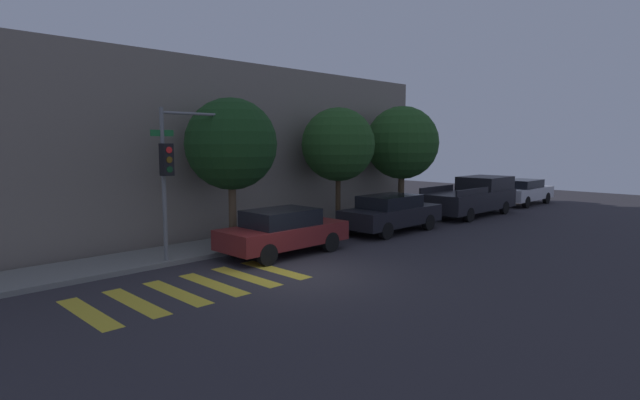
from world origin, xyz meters
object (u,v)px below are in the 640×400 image
(tree_near_corner, at_px, (231,144))
(tree_far_end, at_px, (402,143))
(traffic_light_pole, at_px, (182,155))
(sedan_far_end, at_px, (523,191))
(sedan_middle, at_px, (391,213))
(tree_midblock, at_px, (338,145))
(pickup_truck, at_px, (473,196))
(sedan_near_corner, at_px, (283,231))

(tree_near_corner, distance_m, tree_far_end, 9.55)
(traffic_light_pole, bearing_deg, sedan_far_end, -3.48)
(sedan_middle, bearing_deg, tree_midblock, 116.11)
(sedan_far_end, bearing_deg, tree_near_corner, 174.00)
(pickup_truck, bearing_deg, tree_near_corner, 171.28)
(sedan_far_end, relative_size, tree_far_end, 0.88)
(pickup_truck, distance_m, sedan_far_end, 5.87)
(sedan_near_corner, xyz_separation_m, tree_near_corner, (-0.53, 1.96, 2.71))
(traffic_light_pole, distance_m, tree_near_corner, 2.34)
(sedan_far_end, bearing_deg, pickup_truck, -180.00)
(traffic_light_pole, relative_size, tree_near_corner, 0.90)
(tree_near_corner, bearing_deg, sedan_near_corner, -74.96)
(pickup_truck, bearing_deg, sedan_far_end, 0.00)
(sedan_middle, relative_size, tree_midblock, 0.92)
(sedan_middle, relative_size, sedan_far_end, 0.99)
(sedan_near_corner, bearing_deg, tree_near_corner, 105.04)
(tree_near_corner, height_order, tree_far_end, tree_far_end)
(pickup_truck, distance_m, tree_far_end, 4.56)
(traffic_light_pole, height_order, pickup_truck, traffic_light_pole)
(tree_far_end, bearing_deg, tree_midblock, 180.00)
(traffic_light_pole, bearing_deg, tree_midblock, 5.32)
(tree_midblock, bearing_deg, sedan_near_corner, -157.25)
(sedan_near_corner, height_order, tree_near_corner, tree_near_corner)
(sedan_near_corner, xyz_separation_m, sedan_middle, (5.62, 0.00, 0.02))
(sedan_middle, height_order, pickup_truck, pickup_truck)
(sedan_far_end, height_order, tree_far_end, tree_far_end)
(traffic_light_pole, bearing_deg, pickup_truck, -4.84)
(traffic_light_pole, height_order, tree_midblock, tree_midblock)
(pickup_truck, relative_size, tree_midblock, 1.16)
(pickup_truck, bearing_deg, traffic_light_pole, 175.16)
(sedan_near_corner, relative_size, tree_midblock, 0.86)
(traffic_light_pole, relative_size, sedan_near_corner, 1.07)
(sedan_near_corner, bearing_deg, traffic_light_pole, 155.18)
(tree_midblock, distance_m, tree_far_end, 4.36)
(tree_midblock, height_order, tree_far_end, tree_far_end)
(sedan_middle, bearing_deg, pickup_truck, -0.00)
(tree_near_corner, bearing_deg, tree_far_end, 0.00)
(tree_far_end, bearing_deg, sedan_near_corner, -167.77)
(traffic_light_pole, height_order, tree_far_end, tree_far_end)
(sedan_far_end, bearing_deg, traffic_light_pole, 176.52)
(sedan_near_corner, distance_m, sedan_far_end, 18.09)
(traffic_light_pole, distance_m, tree_far_end, 11.79)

